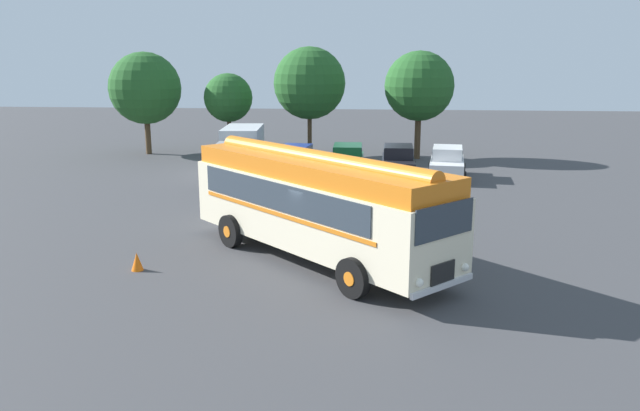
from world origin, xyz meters
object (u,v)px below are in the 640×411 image
Objects in this scene: car_mid_left at (348,160)px; car_far_right at (447,162)px; traffic_cone at (137,262)px; vintage_bus at (316,201)px; car_near_left at (294,161)px; car_mid_right at (398,161)px; box_van at (241,149)px.

car_mid_left and car_far_right have the same top height.
traffic_cone is (-10.75, -15.77, -0.57)m from car_far_right.
traffic_cone is (-5.49, -16.11, -0.57)m from car_mid_left.
vintage_bus is 5.67m from traffic_cone.
vintage_bus is 2.03× the size of car_near_left.
car_mid_right is (5.54, 0.61, 0.00)m from car_near_left.
box_van is (-5.53, 14.52, -0.53)m from vintage_bus.
traffic_cone is at bearing -124.27° from car_far_right.
car_far_right is at bearing -1.37° from box_van.
car_mid_right reaches higher than traffic_cone.
car_mid_right is 2.56m from car_far_right.
vintage_bus is 16.20× the size of traffic_cone.
car_mid_right is (2.71, -0.06, 0.00)m from car_mid_left.
car_mid_right is at bearing 62.94° from traffic_cone.
vintage_bus is 15.33m from car_far_right.
car_mid_right is at bearing 0.10° from box_van.
car_mid_left is 17.03m from traffic_cone.
car_near_left is 5.57m from car_mid_right.
traffic_cone is (0.31, -16.03, -1.09)m from box_van.
box_van is at bearing 178.63° from car_far_right.
car_mid_left is at bearing 88.96° from vintage_bus.
traffic_cone is at bearing -108.81° from car_mid_left.
box_van is at bearing 110.84° from vintage_bus.
vintage_bus reaches higher than car_near_left.
vintage_bus is at bearing -101.57° from car_mid_right.
car_mid_left is at bearing 13.20° from car_near_left.
car_mid_right is (2.98, 14.54, -1.05)m from vintage_bus.
vintage_bus is 1.51× the size of box_van.
car_near_left is 7.98× the size of traffic_cone.
vintage_bus reaches higher than car_far_right.
car_mid_right is at bearing 173.74° from car_far_right.
vintage_bus is at bearing -91.04° from car_mid_left.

